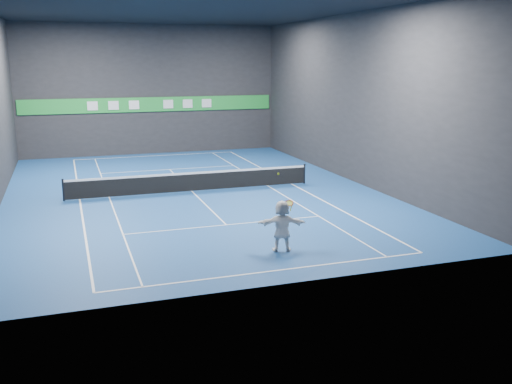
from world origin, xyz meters
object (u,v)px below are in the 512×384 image
object	(u,v)px
player	(282,226)
tennis_racket	(290,204)
tennis_net	(192,181)
tennis_ball	(278,174)

from	to	relation	value
player	tennis_racket	world-z (taller)	player
tennis_racket	tennis_net	bearing A→B (deg)	97.06
tennis_ball	tennis_net	distance (m)	10.32
tennis_ball	tennis_racket	size ratio (longest dim) A/B	0.16
tennis_net	tennis_racket	size ratio (longest dim) A/B	28.08
player	tennis_ball	distance (m)	1.84
player	tennis_ball	xyz separation A→B (m)	(-0.12, 0.08, 1.83)
tennis_net	tennis_racket	bearing A→B (deg)	-82.94
tennis_net	tennis_ball	bearing A→B (deg)	-85.21
tennis_ball	tennis_net	bearing A→B (deg)	94.79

